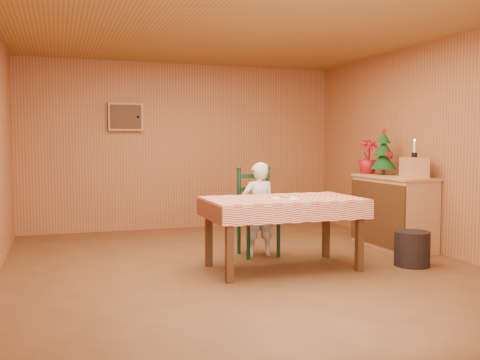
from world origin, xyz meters
The scene contains 13 objects.
ground centered at (0.00, 0.00, 0.00)m, with size 6.00×6.00×0.00m, color brown.
cabin_walls centered at (0.00, 0.53, 1.83)m, with size 5.10×6.05×2.65m.
dining_table centered at (0.38, -0.10, 0.69)m, with size 1.66×0.96×0.77m.
ladder_chair centered at (0.38, 0.68, 0.50)m, with size 0.44×0.40×1.08m.
seated_child centered at (0.38, 0.63, 0.56)m, with size 0.41×0.27×1.12m, color silver.
napkin centered at (0.38, -0.15, 0.77)m, with size 0.26×0.26×0.00m, color white.
donut centered at (0.38, -0.15, 0.79)m, with size 0.12×0.12×0.04m, color gold.
shelf_unit centered at (2.22, 0.55, 0.47)m, with size 0.54×1.24×0.93m.
crate centered at (2.23, 0.15, 1.06)m, with size 0.30×0.30×0.25m, color tan.
christmas_tree centered at (2.23, 0.80, 1.21)m, with size 0.34×0.34×0.62m.
flower_arrangement centered at (2.18, 1.10, 1.16)m, with size 0.26×0.26×0.47m, color #AB0F19.
candle_set centered at (2.23, 0.15, 1.24)m, with size 0.07×0.07×0.22m.
storage_bin centered at (1.79, -0.44, 0.19)m, with size 0.38×0.38×0.38m, color black.
Camera 1 is at (-1.89, -5.33, 1.36)m, focal length 40.00 mm.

